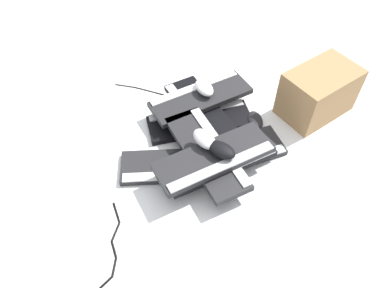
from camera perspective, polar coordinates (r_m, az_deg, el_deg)
ground_plane at (r=1.55m, az=0.95°, el=0.90°), size 3.20×3.20×0.00m
keyboard_0 at (r=1.60m, az=1.20°, el=3.52°), size 0.19×0.45×0.03m
keyboard_1 at (r=1.44m, az=-2.12°, el=-3.40°), size 0.19×0.45×0.03m
keyboard_2 at (r=1.48m, az=5.77°, el=-1.65°), size 0.23×0.46×0.03m
keyboard_3 at (r=1.59m, az=1.54°, el=4.79°), size 0.46×0.29×0.03m
keyboard_4 at (r=1.42m, az=4.08°, el=-2.55°), size 0.28×0.46×0.03m
keyboard_5 at (r=1.41m, az=2.25°, el=-1.18°), size 0.46×0.27×0.03m
keyboard_6 at (r=1.62m, az=1.32°, el=7.16°), size 0.29×0.46×0.03m
keyboard_7 at (r=1.36m, az=3.44°, el=-2.12°), size 0.28×0.46×0.03m
mouse_0 at (r=1.38m, az=-2.59°, el=-4.33°), size 0.12×0.13×0.04m
mouse_1 at (r=1.70m, az=-0.73°, el=7.30°), size 0.12×0.08×0.04m
mouse_2 at (r=1.36m, az=1.77°, el=0.76°), size 0.13×0.11×0.04m
mouse_3 at (r=1.61m, az=1.88°, el=8.57°), size 0.12×0.10×0.04m
mouse_4 at (r=1.33m, az=4.51°, el=-0.88°), size 0.12×0.12×0.04m
mouse_5 at (r=1.61m, az=9.56°, el=3.51°), size 0.11×0.07×0.04m
cable_0 at (r=1.58m, az=-3.85°, el=2.42°), size 0.58×0.33×0.01m
cardboard_box at (r=1.68m, az=18.71°, el=7.47°), size 0.31×0.36×0.21m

